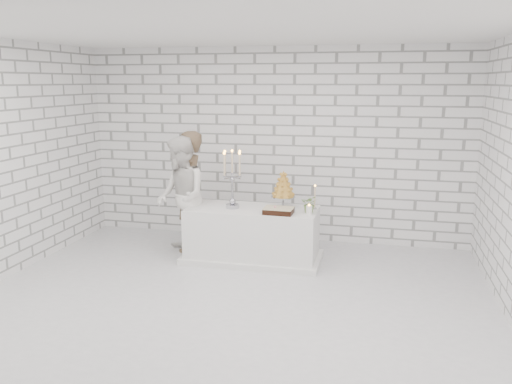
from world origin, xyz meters
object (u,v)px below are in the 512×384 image
at_px(cake_table, 252,234).
at_px(candelabra, 232,179).
at_px(bride, 181,197).
at_px(croquembouche, 283,189).
at_px(groom, 189,192).

xyz_separation_m(cake_table, candelabra, (-0.27, -0.04, 0.78)).
xyz_separation_m(bride, croquembouche, (1.45, 0.17, 0.15)).
height_order(bride, candelabra, bride).
bearing_deg(cake_table, groom, 166.60).
xyz_separation_m(groom, candelabra, (0.75, -0.29, 0.27)).
bearing_deg(croquembouche, cake_table, -162.80).
distance_m(candelabra, croquembouche, 0.72).
distance_m(cake_table, candelabra, 0.83).
bearing_deg(bride, groom, 144.23).
relative_size(cake_table, candelabra, 2.20).
relative_size(bride, croquembouche, 3.29).
xyz_separation_m(groom, bride, (-0.02, -0.28, -0.02)).
xyz_separation_m(bride, candelabra, (0.76, -0.00, 0.29)).
bearing_deg(bride, croquembouche, 64.25).
relative_size(groom, bride, 1.03).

